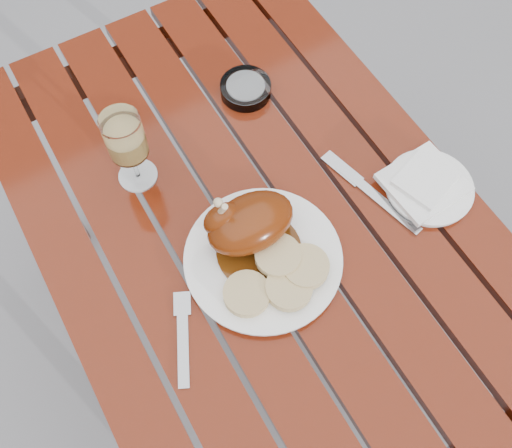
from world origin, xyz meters
The scene contains 11 objects.
ground centered at (0.00, 0.00, 0.00)m, with size 60.00×60.00×0.00m, color slate.
table centered at (0.00, 0.00, 0.38)m, with size 0.80×1.20×0.75m, color maroon.
dinner_plate centered at (-0.04, -0.10, 0.76)m, with size 0.29×0.29×0.02m, color white.
roast_duck centered at (-0.04, -0.04, 0.81)m, with size 0.17×0.17×0.12m.
bread_dumplings centered at (-0.03, -0.15, 0.78)m, with size 0.20×0.14×0.03m.
wine_glass centered at (-0.16, 0.19, 0.84)m, with size 0.08×0.08×0.18m, color tan.
side_plate centered at (0.32, -0.13, 0.76)m, with size 0.17×0.17×0.01m, color white.
napkin centered at (0.31, -0.12, 0.77)m, with size 0.14×0.13×0.01m, color white.
ashtray centered at (0.13, 0.26, 0.76)m, with size 0.11×0.11×0.03m, color #B2B7BC.
fork centered at (-0.23, -0.16, 0.75)m, with size 0.02×0.16×0.01m, color gray.
knife centered at (0.22, -0.09, 0.75)m, with size 0.02×0.21×0.01m, color gray.
Camera 1 is at (-0.26, -0.44, 1.72)m, focal length 40.00 mm.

